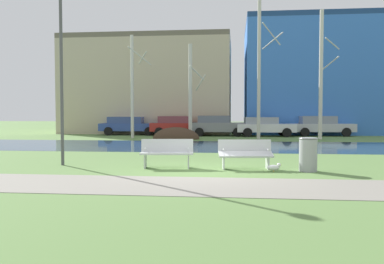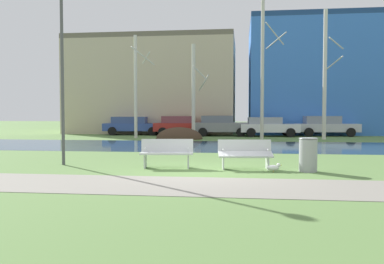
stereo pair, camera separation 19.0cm
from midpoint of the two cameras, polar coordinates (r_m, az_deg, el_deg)
name	(u,v)px [view 1 (the left image)]	position (r m, az deg, el deg)	size (l,w,h in m)	color
ground_plane	(219,145)	(21.33, 3.55, -1.80)	(120.00, 120.00, 0.00)	#5B7F42
paved_path_strip	(197,186)	(9.24, 0.07, -7.66)	(60.00, 2.44, 0.01)	gray
river_band	(218,146)	(20.39, 3.43, -2.00)	(80.00, 7.08, 0.01)	#33516B
soil_mound	(176,139)	(25.98, -2.49, -1.00)	(3.03, 2.45, 1.54)	#423021
bench_left	(167,152)	(12.24, -4.03, -2.91)	(1.65, 0.73, 0.87)	silver
bench_right	(245,153)	(12.05, 7.14, -3.01)	(1.65, 0.73, 0.87)	silver
trash_bin	(308,154)	(11.90, 15.75, -3.02)	(0.53, 0.53, 0.97)	#999B9E
seagull	(274,167)	(11.62, 11.12, -4.94)	(0.43, 0.16, 0.26)	white
streetlamp	(61,48)	(13.64, -18.51, 11.21)	(0.32, 0.32, 5.61)	#4C4C51
birch_far_left	(133,85)	(27.21, -8.64, 6.62)	(1.46, 2.38, 6.87)	beige
birch_left	(191,91)	(25.91, -0.39, 5.85)	(1.14, 1.90, 6.11)	beige
birch_center_left	(260,67)	(26.60, 9.40, 9.07)	(1.61, 2.84, 9.07)	beige
birch_center	(321,74)	(27.09, 17.73, 7.86)	(1.24, 2.18, 8.23)	beige
parked_van_nearest_blue	(129,125)	(31.26, -9.06, 0.96)	(4.72, 2.17, 1.40)	#2D4793
parked_sedan_second_red	(178,125)	(30.06, -2.20, 0.97)	(4.33, 2.20, 1.45)	maroon
parked_hatch_third_grey	(217,125)	(29.53, 3.39, 0.97)	(4.20, 2.16, 1.49)	slate
parked_wagon_fourth_white	(264,126)	(29.43, 10.04, 0.84)	(4.24, 2.29, 1.39)	silver
parked_suv_fifth_silver	(321,125)	(30.88, 17.68, 0.89)	(4.52, 2.18, 1.47)	#B2B5BC
building_beige_block	(153,87)	(36.43, -5.73, 6.38)	(13.88, 9.67, 8.05)	#BCAD8E
building_blue_store	(338,78)	(36.65, 19.95, 7.22)	(15.74, 9.43, 9.34)	#3870C6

